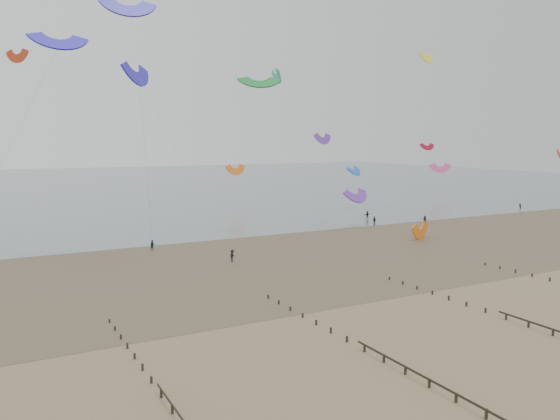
{
  "coord_description": "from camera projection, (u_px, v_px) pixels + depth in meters",
  "views": [
    {
      "loc": [
        -42.06,
        -42.98,
        18.2
      ],
      "look_at": [
        -3.8,
        28.0,
        8.0
      ],
      "focal_mm": 35.0,
      "sensor_mm": 36.0,
      "label": 1
    }
  ],
  "objects": [
    {
      "name": "kites_airborne",
      "position": [
        136.0,
        125.0,
        126.6
      ],
      "size": [
        214.7,
        112.38,
        39.49
      ],
      "color": "#127D29",
      "rests_on": "ground"
    },
    {
      "name": "kitesurfers",
      "position": [
        339.0,
        226.0,
        111.76
      ],
      "size": [
        150.7,
        28.47,
        1.87
      ],
      "color": "black",
      "rests_on": "ground"
    },
    {
      "name": "sea_and_shore",
      "position": [
        260.0,
        255.0,
        87.74
      ],
      "size": [
        500.0,
        665.0,
        0.03
      ],
      "color": "#475654",
      "rests_on": "ground"
    },
    {
      "name": "ground",
      "position": [
        432.0,
        309.0,
        59.62
      ],
      "size": [
        500.0,
        500.0,
        0.0
      ],
      "primitive_type": "plane",
      "color": "brown",
      "rests_on": "ground"
    },
    {
      "name": "grounded_kite",
      "position": [
        420.0,
        239.0,
        102.36
      ],
      "size": [
        7.35,
        6.72,
        3.27
      ],
      "primitive_type": null,
      "rotation": [
        1.54,
        0.0,
        0.44
      ],
      "color": "orange",
      "rests_on": "ground"
    }
  ]
}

